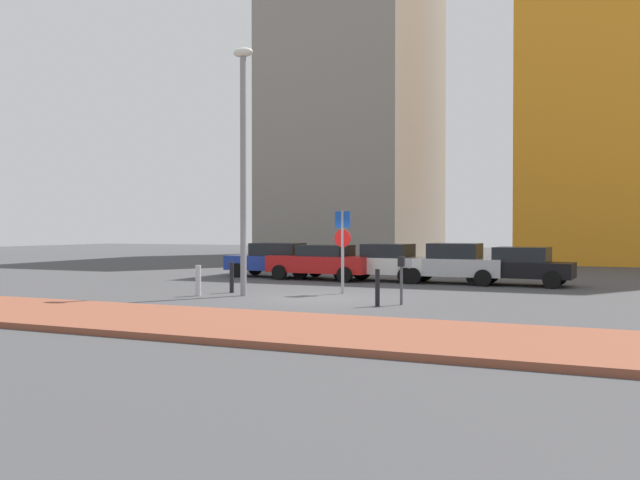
% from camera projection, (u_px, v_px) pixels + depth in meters
% --- Properties ---
extents(ground_plane, '(120.00, 120.00, 0.00)m').
position_uv_depth(ground_plane, '(318.00, 298.00, 20.54)').
color(ground_plane, '#424244').
extents(sidewalk_brick, '(40.00, 4.09, 0.14)m').
position_uv_depth(sidewalk_brick, '(205.00, 323.00, 14.70)').
color(sidewalk_brick, brown).
rests_on(sidewalk_brick, ground).
extents(parked_car_blue, '(4.55, 1.94, 1.53)m').
position_uv_depth(parked_car_blue, '(277.00, 260.00, 29.69)').
color(parked_car_blue, '#1E389E').
rests_on(parked_car_blue, ground).
extents(parked_car_red, '(4.63, 2.30, 1.48)m').
position_uv_depth(parked_car_red, '(322.00, 262.00, 28.14)').
color(parked_car_red, red).
rests_on(parked_car_red, ground).
extents(parked_car_white, '(4.24, 2.27, 1.55)m').
position_uv_depth(parked_car_white, '(383.00, 262.00, 27.47)').
color(parked_car_white, white).
rests_on(parked_car_white, ground).
extents(parked_car_silver, '(4.00, 2.03, 1.60)m').
position_uv_depth(parked_car_silver, '(453.00, 263.00, 26.18)').
color(parked_car_silver, '#B7BABF').
rests_on(parked_car_silver, ground).
extents(parked_car_black, '(4.25, 2.23, 1.47)m').
position_uv_depth(parked_car_black, '(518.00, 266.00, 25.28)').
color(parked_car_black, black).
rests_on(parked_car_black, ground).
extents(parking_sign_post, '(0.60, 0.10, 2.79)m').
position_uv_depth(parking_sign_post, '(343.00, 241.00, 22.05)').
color(parking_sign_post, gray).
rests_on(parking_sign_post, ground).
extents(parking_meter, '(0.18, 0.14, 1.37)m').
position_uv_depth(parking_meter, '(401.00, 274.00, 18.81)').
color(parking_meter, '#4C4C51').
rests_on(parking_meter, ground).
extents(street_lamp, '(0.70, 0.36, 8.01)m').
position_uv_depth(street_lamp, '(243.00, 152.00, 21.31)').
color(street_lamp, gray).
rests_on(street_lamp, ground).
extents(traffic_bollard_near, '(0.18, 0.18, 0.99)m').
position_uv_depth(traffic_bollard_near, '(198.00, 281.00, 21.33)').
color(traffic_bollard_near, '#B7B7BC').
rests_on(traffic_bollard_near, ground).
extents(traffic_bollard_mid, '(0.13, 0.13, 1.04)m').
position_uv_depth(traffic_bollard_mid, '(377.00, 288.00, 18.47)').
color(traffic_bollard_mid, black).
rests_on(traffic_bollard_mid, ground).
extents(traffic_bollard_far, '(0.15, 0.15, 1.05)m').
position_uv_depth(traffic_bollard_far, '(232.00, 277.00, 22.39)').
color(traffic_bollard_far, black).
rests_on(traffic_bollard_far, ground).
extents(building_under_construction, '(10.84, 15.53, 25.31)m').
position_uv_depth(building_under_construction, '(358.00, 99.00, 53.07)').
color(building_under_construction, gray).
rests_on(building_under_construction, ground).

